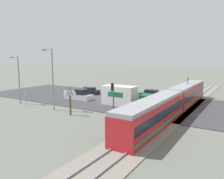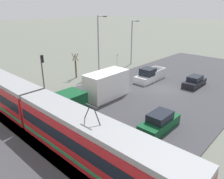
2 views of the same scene
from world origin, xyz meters
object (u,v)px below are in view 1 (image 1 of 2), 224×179
light_rail_tram (174,102)px  sedan_car_1 (90,91)px  street_tree (70,102)px  traffic_light_pole (113,96)px  no_parking_sign (26,98)px  street_lamp_near_crossing (18,77)px  street_lamp_mid_block (52,75)px  box_truck (126,97)px  sedan_car_0 (151,94)px  pickup_truck (79,95)px

light_rail_tram → sedan_car_1: (-6.52, -19.78, -0.96)m
sedan_car_1 → street_tree: street_tree is taller
light_rail_tram → street_tree: (8.44, -11.44, 0.11)m
traffic_light_pole → no_parking_sign: size_ratio=2.10×
sedan_car_1 → street_lamp_near_crossing: bearing=-16.4°
street_tree → street_lamp_mid_block: 5.47m
street_lamp_mid_block → traffic_light_pole: bearing=91.1°
traffic_light_pole → no_parking_sign: traffic_light_pole is taller
light_rail_tram → box_truck: light_rail_tram is taller
sedan_car_0 → street_tree: size_ratio=1.16×
street_tree → no_parking_sign: street_tree is taller
street_lamp_mid_block → street_lamp_near_crossing: bearing=-91.7°
pickup_truck → street_tree: (9.15, 6.34, 0.93)m
sedan_car_1 → no_parking_sign: (14.89, -1.05, 0.67)m
light_rail_tram → traffic_light_pole: bearing=-36.0°
no_parking_sign → pickup_truck: bearing=161.4°
sedan_car_0 → sedan_car_1: (2.35, -12.93, -0.07)m
sedan_car_1 → street_tree: size_ratio=1.11×
light_rail_tram → box_truck: 7.71m
box_truck → pickup_truck: (-0.33, -10.07, -0.70)m
traffic_light_pole → street_tree: (1.04, -6.05, -1.27)m
box_truck → no_parking_sign: size_ratio=4.25×
street_tree → no_parking_sign: size_ratio=1.75×
sedan_car_0 → street_lamp_mid_block: street_lamp_mid_block is taller
sedan_car_0 → street_lamp_near_crossing: bearing=133.7°
light_rail_tram → street_lamp_mid_block: street_lamp_mid_block is taller
box_truck → sedan_car_0: bearing=174.3°
light_rail_tram → pickup_truck: 17.81m
box_truck → pickup_truck: bearing=-91.9°
light_rail_tram → street_lamp_near_crossing: bearing=-72.8°
pickup_truck → street_lamp_mid_block: size_ratio=0.62×
street_tree → no_parking_sign: 9.40m
light_rail_tram → street_lamp_mid_block: 17.75m
sedan_car_0 → street_lamp_mid_block: bearing=151.9°
pickup_truck → street_lamp_mid_block: street_lamp_mid_block is taller
pickup_truck → traffic_light_pole: bearing=56.8°
light_rail_tram → sedan_car_0: 11.24m
light_rail_tram → street_tree: light_rail_tram is taller
box_truck → street_tree: street_tree is taller
sedan_car_0 → street_lamp_mid_block: size_ratio=0.49×
light_rail_tram → street_lamp_near_crossing: street_lamp_near_crossing is taller
sedan_car_0 → traffic_light_pole: (16.27, 1.47, 2.27)m
street_tree → pickup_truck: bearing=-145.3°
pickup_truck → street_tree: size_ratio=1.46×
street_lamp_mid_block → no_parking_sign: size_ratio=4.11×
sedan_car_0 → street_tree: 17.93m
street_tree → sedan_car_0: bearing=165.2°
sedan_car_1 → traffic_light_pole: 20.16m
sedan_car_1 → traffic_light_pole: traffic_light_pole is taller
no_parking_sign → street_lamp_near_crossing: bearing=-108.4°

